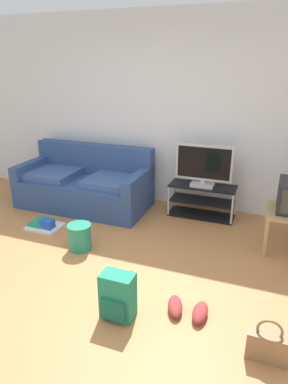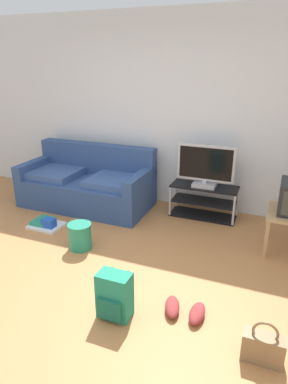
{
  "view_description": "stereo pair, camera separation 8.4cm",
  "coord_description": "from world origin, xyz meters",
  "px_view_note": "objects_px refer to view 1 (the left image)",
  "views": [
    {
      "loc": [
        1.5,
        -2.31,
        2.03
      ],
      "look_at": [
        0.25,
        0.96,
        0.7
      ],
      "focal_mm": 32.12,
      "sensor_mm": 36.0,
      "label": 1
    },
    {
      "loc": [
        1.58,
        -2.28,
        2.03
      ],
      "look_at": [
        0.25,
        0.96,
        0.7
      ],
      "focal_mm": 32.12,
      "sensor_mm": 36.0,
      "label": 2
    }
  ],
  "objects_px": {
    "flat_tv": "(204,166)",
    "handbag": "(267,345)",
    "tv_stand": "(202,201)",
    "backpack": "(118,296)",
    "sneakers_pair": "(187,309)",
    "floor_tray": "(44,225)",
    "couch": "(86,185)",
    "cleaning_bucket": "(80,236)"
  },
  "relations": [
    {
      "from": "couch",
      "to": "backpack",
      "type": "height_order",
      "value": "couch"
    },
    {
      "from": "backpack",
      "to": "sneakers_pair",
      "type": "distance_m",
      "value": 0.61
    },
    {
      "from": "floor_tray",
      "to": "sneakers_pair",
      "type": "bearing_deg",
      "value": -23.48
    },
    {
      "from": "tv_stand",
      "to": "backpack",
      "type": "distance_m",
      "value": 2.28
    },
    {
      "from": "flat_tv",
      "to": "handbag",
      "type": "distance_m",
      "value": 2.54
    },
    {
      "from": "couch",
      "to": "cleaning_bucket",
      "type": "distance_m",
      "value": 1.33
    },
    {
      "from": "flat_tv",
      "to": "backpack",
      "type": "height_order",
      "value": "flat_tv"
    },
    {
      "from": "backpack",
      "to": "floor_tray",
      "type": "distance_m",
      "value": 1.99
    },
    {
      "from": "backpack",
      "to": "handbag",
      "type": "relative_size",
      "value": 1.19
    },
    {
      "from": "couch",
      "to": "handbag",
      "type": "height_order",
      "value": "couch"
    },
    {
      "from": "tv_stand",
      "to": "handbag",
      "type": "height_order",
      "value": "tv_stand"
    },
    {
      "from": "couch",
      "to": "sneakers_pair",
      "type": "xyz_separation_m",
      "value": [
        2.02,
        -1.81,
        -0.27
      ]
    },
    {
      "from": "tv_stand",
      "to": "cleaning_bucket",
      "type": "distance_m",
      "value": 1.79
    },
    {
      "from": "flat_tv",
      "to": "backpack",
      "type": "relative_size",
      "value": 1.86
    },
    {
      "from": "sneakers_pair",
      "to": "floor_tray",
      "type": "height_order",
      "value": "floor_tray"
    },
    {
      "from": "flat_tv",
      "to": "cleaning_bucket",
      "type": "distance_m",
      "value": 1.86
    },
    {
      "from": "couch",
      "to": "floor_tray",
      "type": "xyz_separation_m",
      "value": [
        -0.13,
        -0.88,
        -0.28
      ]
    },
    {
      "from": "flat_tv",
      "to": "sneakers_pair",
      "type": "bearing_deg",
      "value": -81.03
    },
    {
      "from": "sneakers_pair",
      "to": "flat_tv",
      "type": "bearing_deg",
      "value": 98.97
    },
    {
      "from": "flat_tv",
      "to": "sneakers_pair",
      "type": "xyz_separation_m",
      "value": [
        0.32,
        -2.02,
        -0.68
      ]
    },
    {
      "from": "couch",
      "to": "floor_tray",
      "type": "distance_m",
      "value": 0.93
    },
    {
      "from": "sneakers_pair",
      "to": "floor_tray",
      "type": "xyz_separation_m",
      "value": [
        -2.15,
        0.93,
        -0.0
      ]
    },
    {
      "from": "handbag",
      "to": "sneakers_pair",
      "type": "relative_size",
      "value": 0.89
    },
    {
      "from": "couch",
      "to": "sneakers_pair",
      "type": "height_order",
      "value": "couch"
    },
    {
      "from": "couch",
      "to": "cleaning_bucket",
      "type": "height_order",
      "value": "couch"
    },
    {
      "from": "tv_stand",
      "to": "cleaning_bucket",
      "type": "bearing_deg",
      "value": -128.24
    },
    {
      "from": "handbag",
      "to": "cleaning_bucket",
      "type": "xyz_separation_m",
      "value": [
        -2.08,
        0.89,
        0.04
      ]
    },
    {
      "from": "sneakers_pair",
      "to": "backpack",
      "type": "bearing_deg",
      "value": -156.85
    },
    {
      "from": "couch",
      "to": "handbag",
      "type": "bearing_deg",
      "value": -37.72
    },
    {
      "from": "handbag",
      "to": "tv_stand",
      "type": "bearing_deg",
      "value": 112.9
    },
    {
      "from": "handbag",
      "to": "floor_tray",
      "type": "bearing_deg",
      "value": 156.98
    },
    {
      "from": "flat_tv",
      "to": "handbag",
      "type": "xyz_separation_m",
      "value": [
        0.97,
        -2.27,
        -0.61
      ]
    },
    {
      "from": "tv_stand",
      "to": "cleaning_bucket",
      "type": "height_order",
      "value": "tv_stand"
    },
    {
      "from": "cleaning_bucket",
      "to": "tv_stand",
      "type": "bearing_deg",
      "value": 51.76
    },
    {
      "from": "tv_stand",
      "to": "handbag",
      "type": "distance_m",
      "value": 2.49
    },
    {
      "from": "handbag",
      "to": "floor_tray",
      "type": "relative_size",
      "value": 0.81
    },
    {
      "from": "backpack",
      "to": "floor_tray",
      "type": "height_order",
      "value": "backpack"
    },
    {
      "from": "flat_tv",
      "to": "tv_stand",
      "type": "bearing_deg",
      "value": 90.0
    },
    {
      "from": "flat_tv",
      "to": "sneakers_pair",
      "type": "relative_size",
      "value": 1.97
    },
    {
      "from": "handbag",
      "to": "sneakers_pair",
      "type": "xyz_separation_m",
      "value": [
        -0.65,
        0.26,
        -0.08
      ]
    },
    {
      "from": "backpack",
      "to": "floor_tray",
      "type": "bearing_deg",
      "value": 149.97
    },
    {
      "from": "sneakers_pair",
      "to": "handbag",
      "type": "bearing_deg",
      "value": -21.46
    }
  ]
}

